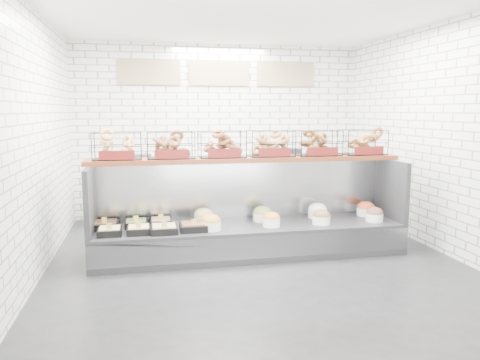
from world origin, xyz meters
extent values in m
plane|color=black|center=(0.00, 0.00, 0.00)|extent=(5.50, 5.50, 0.00)
cube|color=white|center=(0.00, 2.75, 1.50)|extent=(5.00, 0.02, 3.00)
cube|color=white|center=(-2.50, 0.00, 1.50)|extent=(0.02, 5.50, 3.00)
cube|color=white|center=(2.50, 0.00, 1.50)|extent=(0.02, 5.50, 3.00)
cube|color=white|center=(0.00, 0.00, 3.00)|extent=(5.00, 5.50, 0.02)
cube|color=tan|center=(-1.20, 2.72, 2.50)|extent=(1.05, 0.03, 0.42)
cube|color=tan|center=(0.00, 2.72, 2.50)|extent=(1.05, 0.03, 0.42)
cube|color=tan|center=(1.20, 2.72, 2.50)|extent=(1.05, 0.03, 0.42)
cube|color=black|center=(0.00, 0.30, 0.20)|extent=(4.00, 0.90, 0.40)
cube|color=#93969B|center=(0.00, -0.14, 0.22)|extent=(4.00, 0.03, 0.28)
cube|color=#93969B|center=(0.00, 0.71, 0.80)|extent=(4.00, 0.08, 0.80)
cube|color=black|center=(-1.97, 0.30, 0.80)|extent=(0.06, 0.90, 0.80)
cube|color=black|center=(1.97, 0.30, 0.80)|extent=(0.06, 0.90, 0.80)
cube|color=black|center=(-1.74, 0.11, 0.44)|extent=(0.28, 0.28, 0.08)
cube|color=#D3C181|center=(-1.74, 0.11, 0.48)|extent=(0.24, 0.24, 0.04)
cube|color=gold|center=(-1.74, 0.02, 0.53)|extent=(0.06, 0.01, 0.08)
cube|color=black|center=(-1.82, 0.45, 0.44)|extent=(0.33, 0.33, 0.08)
cube|color=brown|center=(-1.82, 0.45, 0.48)|extent=(0.28, 0.28, 0.04)
cube|color=gold|center=(-1.82, 0.34, 0.53)|extent=(0.06, 0.01, 0.08)
cube|color=black|center=(-1.41, 0.12, 0.44)|extent=(0.28, 0.28, 0.08)
cube|color=#F3CD7C|center=(-1.41, 0.12, 0.48)|extent=(0.24, 0.24, 0.04)
cube|color=gold|center=(-1.41, 0.02, 0.53)|extent=(0.06, 0.01, 0.08)
cube|color=black|center=(-1.44, 0.45, 0.44)|extent=(0.28, 0.28, 0.08)
cube|color=#769A4E|center=(-1.44, 0.45, 0.48)|extent=(0.24, 0.24, 0.04)
cube|color=gold|center=(-1.44, 0.35, 0.53)|extent=(0.06, 0.01, 0.08)
cube|color=black|center=(-1.11, 0.10, 0.44)|extent=(0.32, 0.32, 0.08)
cube|color=tan|center=(-1.11, 0.10, 0.48)|extent=(0.27, 0.27, 0.04)
cube|color=gold|center=(-1.11, -0.02, 0.53)|extent=(0.06, 0.01, 0.08)
cube|color=black|center=(-1.14, 0.47, 0.44)|extent=(0.27, 0.27, 0.08)
cube|color=tan|center=(-1.14, 0.47, 0.48)|extent=(0.23, 0.23, 0.04)
cube|color=gold|center=(-1.14, 0.38, 0.53)|extent=(0.06, 0.01, 0.08)
cube|color=black|center=(-0.75, 0.14, 0.44)|extent=(0.32, 0.32, 0.08)
cube|color=brown|center=(-0.75, 0.14, 0.48)|extent=(0.28, 0.28, 0.04)
cube|color=gold|center=(-0.75, 0.02, 0.53)|extent=(0.06, 0.01, 0.08)
cylinder|color=white|center=(-0.53, 0.12, 0.46)|extent=(0.25, 0.25, 0.11)
ellipsoid|color=#C07F28|center=(-0.53, 0.12, 0.52)|extent=(0.24, 0.24, 0.17)
cylinder|color=white|center=(-0.58, 0.48, 0.46)|extent=(0.26, 0.26, 0.11)
ellipsoid|color=#C9B87B|center=(-0.58, 0.48, 0.52)|extent=(0.26, 0.26, 0.18)
cylinder|color=white|center=(0.24, 0.13, 0.46)|extent=(0.22, 0.22, 0.11)
ellipsoid|color=orange|center=(0.24, 0.13, 0.52)|extent=(0.22, 0.22, 0.15)
cylinder|color=white|center=(0.20, 0.45, 0.46)|extent=(0.26, 0.26, 0.11)
ellipsoid|color=olive|center=(0.20, 0.45, 0.52)|extent=(0.25, 0.25, 0.18)
cylinder|color=white|center=(0.91, 0.13, 0.46)|extent=(0.23, 0.23, 0.11)
ellipsoid|color=brown|center=(0.91, 0.13, 0.52)|extent=(0.23, 0.23, 0.16)
cylinder|color=white|center=(1.00, 0.49, 0.46)|extent=(0.26, 0.26, 0.11)
ellipsoid|color=white|center=(1.00, 0.49, 0.52)|extent=(0.26, 0.26, 0.18)
cylinder|color=white|center=(1.66, 0.13, 0.46)|extent=(0.23, 0.23, 0.11)
ellipsoid|color=brown|center=(1.66, 0.13, 0.52)|extent=(0.22, 0.22, 0.16)
cylinder|color=white|center=(1.71, 0.48, 0.46)|extent=(0.25, 0.25, 0.11)
ellipsoid|color=#C9512A|center=(1.71, 0.48, 0.52)|extent=(0.25, 0.25, 0.17)
cube|color=#4F1F11|center=(0.00, 0.52, 1.23)|extent=(4.10, 0.50, 0.06)
cube|color=black|center=(-1.64, 0.52, 1.43)|extent=(0.60, 0.38, 0.34)
cube|color=#54110F|center=(-1.64, 0.32, 1.33)|extent=(0.42, 0.02, 0.11)
cube|color=black|center=(-0.99, 0.52, 1.43)|extent=(0.60, 0.38, 0.34)
cube|color=#54110F|center=(-0.99, 0.32, 1.33)|extent=(0.42, 0.02, 0.11)
cube|color=black|center=(-0.33, 0.52, 1.43)|extent=(0.60, 0.38, 0.34)
cube|color=#54110F|center=(-0.33, 0.32, 1.33)|extent=(0.42, 0.02, 0.11)
cube|color=black|center=(0.33, 0.52, 1.43)|extent=(0.60, 0.38, 0.34)
cube|color=#54110F|center=(0.33, 0.32, 1.33)|extent=(0.42, 0.02, 0.11)
cube|color=black|center=(0.99, 0.52, 1.43)|extent=(0.60, 0.38, 0.34)
cube|color=#54110F|center=(0.99, 0.32, 1.33)|extent=(0.42, 0.02, 0.11)
cube|color=black|center=(1.64, 0.52, 1.43)|extent=(0.60, 0.38, 0.34)
cube|color=#54110F|center=(1.64, 0.32, 1.33)|extent=(0.42, 0.02, 0.11)
cube|color=#93969B|center=(0.00, 2.43, 0.45)|extent=(4.00, 0.60, 0.90)
cube|color=black|center=(-1.40, 2.37, 1.02)|extent=(0.40, 0.30, 0.24)
cube|color=silver|center=(-0.67, 2.41, 0.99)|extent=(0.35, 0.28, 0.18)
cylinder|color=#D54A35|center=(0.63, 2.36, 1.01)|extent=(0.09, 0.09, 0.22)
cube|color=black|center=(1.21, 2.38, 1.05)|extent=(0.30, 0.30, 0.30)
camera|label=1|loc=(-1.32, -5.47, 1.86)|focal=35.00mm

